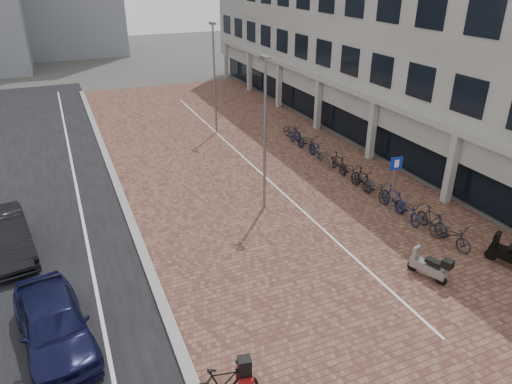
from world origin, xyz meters
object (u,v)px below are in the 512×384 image
object	(u,v)px
hero_bike	(223,383)
scooter_mid	(512,253)
car_navy	(53,324)
parking_sign	(394,176)
car_dark	(5,236)
scooter_front	(429,265)

from	to	relation	value
hero_bike	scooter_mid	world-z (taller)	hero_bike
car_navy	parking_sign	size ratio (longest dim) A/B	1.66
car_navy	car_dark	world-z (taller)	car_dark
car_navy	scooter_mid	world-z (taller)	car_navy
car_dark	parking_sign	distance (m)	15.85
car_dark	scooter_mid	world-z (taller)	car_dark
scooter_front	car_navy	bearing A→B (deg)	154.11
car_navy	scooter_front	distance (m)	12.28
hero_bike	car_navy	bearing A→B (deg)	56.80
hero_bike	scooter_front	distance (m)	8.60
scooter_front	scooter_mid	world-z (taller)	scooter_mid
car_navy	hero_bike	world-z (taller)	car_navy
scooter_front	car_dark	bearing A→B (deg)	133.06
hero_bike	scooter_front	world-z (taller)	hero_bike
scooter_mid	scooter_front	bearing A→B (deg)	148.52
parking_sign	hero_bike	bearing A→B (deg)	-140.20
car_dark	scooter_front	size ratio (longest dim) A/B	3.00
car_navy	car_dark	xyz separation A→B (m)	(-1.52, 5.89, 0.00)
scooter_front	scooter_mid	distance (m)	3.27
scooter_mid	parking_sign	world-z (taller)	parking_sign
hero_bike	car_dark	bearing A→B (deg)	40.22
scooter_front	parking_sign	world-z (taller)	parking_sign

